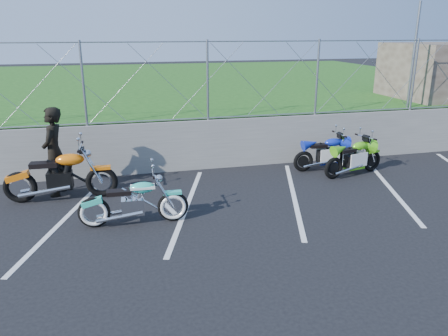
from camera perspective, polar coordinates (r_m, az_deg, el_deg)
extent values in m
plane|color=black|center=(8.30, -3.71, -7.52)|extent=(90.00, 90.00, 0.00)
cube|color=slate|center=(11.35, -7.01, 2.81)|extent=(30.00, 0.22, 1.30)
cube|color=#1E4F15|center=(21.14, -10.54, 9.49)|extent=(30.00, 20.00, 1.30)
cylinder|color=gray|center=(10.99, -7.53, 16.04)|extent=(28.00, 0.03, 0.03)
cylinder|color=gray|center=(11.20, -7.14, 6.28)|extent=(28.00, 0.03, 0.03)
cylinder|color=gray|center=(14.17, 23.52, 13.27)|extent=(0.08, 0.08, 3.00)
cube|color=silver|center=(9.18, -19.88, -6.05)|extent=(1.49, 4.31, 0.01)
cube|color=silver|center=(9.20, -4.85, -4.93)|extent=(1.49, 4.31, 0.01)
cube|color=silver|center=(9.84, 9.10, -3.59)|extent=(1.49, 4.31, 0.01)
cube|color=silver|center=(10.97, 20.74, -2.30)|extent=(1.49, 4.31, 0.01)
torus|color=black|center=(8.46, -16.61, -5.58)|extent=(0.60, 0.12, 0.59)
torus|color=black|center=(8.43, -6.68, -4.99)|extent=(0.60, 0.12, 0.59)
cube|color=silver|center=(8.39, -11.80, -4.92)|extent=(0.42, 0.27, 0.31)
ellipsoid|color=#32C8AB|center=(8.26, -10.58, -2.52)|extent=(0.48, 0.24, 0.21)
cube|color=black|center=(8.29, -13.54, -3.11)|extent=(0.46, 0.24, 0.08)
cube|color=#32C8AB|center=(8.33, -6.75, -3.22)|extent=(0.35, 0.15, 0.05)
cylinder|color=silver|center=(8.17, -9.28, -0.55)|extent=(0.05, 0.65, 0.03)
torus|color=black|center=(10.18, -25.07, -2.29)|extent=(0.69, 0.15, 0.69)
torus|color=black|center=(9.92, -15.67, -1.74)|extent=(0.69, 0.15, 0.69)
cube|color=black|center=(9.99, -20.61, -1.49)|extent=(0.52, 0.33, 0.38)
ellipsoid|color=orange|center=(9.83, -19.48, 1.05)|extent=(0.60, 0.29, 0.26)
cube|color=black|center=(9.94, -22.48, 0.41)|extent=(0.57, 0.29, 0.10)
cube|color=orange|center=(9.82, -15.82, 0.03)|extent=(0.43, 0.18, 0.07)
cylinder|color=silver|center=(9.73, -18.26, 2.66)|extent=(0.06, 0.80, 0.03)
torus|color=black|center=(11.06, 14.11, -0.01)|extent=(0.56, 0.24, 0.55)
torus|color=black|center=(11.96, 18.74, 0.90)|extent=(0.56, 0.24, 0.55)
cube|color=black|center=(11.46, 16.49, 0.89)|extent=(0.47, 0.36, 0.31)
ellipsoid|color=#58C418|center=(11.51, 17.37, 2.78)|extent=(0.53, 0.34, 0.21)
cube|color=black|center=(11.22, 15.76, 2.21)|extent=(0.50, 0.33, 0.08)
cube|color=#58C418|center=(11.89, 18.86, 2.08)|extent=(0.37, 0.22, 0.06)
cylinder|color=silver|center=(11.57, 18.01, 3.89)|extent=(0.19, 0.65, 0.03)
torus|color=black|center=(11.48, 10.31, 0.86)|extent=(0.55, 0.11, 0.54)
torus|color=black|center=(12.08, 15.85, 1.30)|extent=(0.55, 0.11, 0.54)
cube|color=black|center=(11.73, 13.11, 1.51)|extent=(0.42, 0.26, 0.31)
ellipsoid|color=#1228AD|center=(11.73, 14.09, 3.28)|extent=(0.48, 0.23, 0.21)
cube|color=black|center=(11.54, 12.17, 2.86)|extent=(0.46, 0.23, 0.08)
cube|color=#1228AD|center=(12.01, 15.95, 2.47)|extent=(0.35, 0.14, 0.05)
cylinder|color=silver|center=(11.76, 14.84, 4.31)|extent=(0.04, 0.65, 0.03)
imported|color=black|center=(10.22, -21.33, 1.98)|extent=(0.59, 0.79, 1.96)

